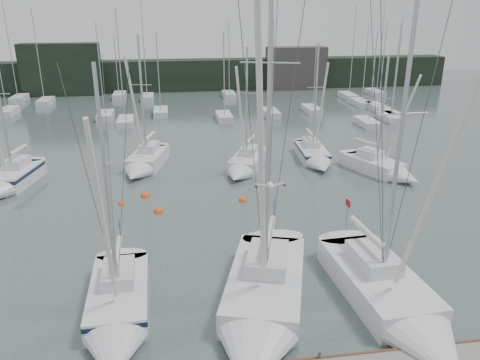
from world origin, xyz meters
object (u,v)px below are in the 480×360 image
(buoy_b, at_px, (243,201))
(sailboat_near_center, at_px, (261,313))
(buoy_d, at_px, (145,196))
(sailboat_near_right, at_px, (400,309))
(sailboat_mid_e, at_px, (386,170))
(buoy_a, at_px, (159,212))
(sailboat_mid_a, at_px, (8,182))
(sailboat_mid_d, at_px, (315,157))
(sailboat_mid_b, at_px, (143,164))
(sailboat_near_left, at_px, (117,316))
(sailboat_mid_c, at_px, (244,167))
(buoy_c, at_px, (122,204))

(buoy_b, bearing_deg, sailboat_near_center, -95.61)
(buoy_b, bearing_deg, buoy_d, 165.16)
(sailboat_near_center, bearing_deg, sailboat_near_right, 11.26)
(sailboat_mid_e, height_order, buoy_b, sailboat_mid_e)
(buoy_a, bearing_deg, sailboat_near_right, -51.39)
(buoy_d, bearing_deg, buoy_b, -14.84)
(buoy_d, bearing_deg, sailboat_near_right, -54.38)
(buoy_a, bearing_deg, sailboat_mid_a, 152.42)
(sailboat_near_center, height_order, sailboat_mid_d, sailboat_near_center)
(sailboat_mid_e, xyz_separation_m, buoy_a, (-18.78, -4.57, -0.55))
(sailboat_mid_b, bearing_deg, buoy_b, -31.53)
(sailboat_near_left, height_order, sailboat_mid_c, sailboat_near_left)
(sailboat_mid_e, distance_m, buoy_d, 19.88)
(sailboat_mid_c, xyz_separation_m, buoy_c, (-9.78, -5.36, -0.56))
(sailboat_near_center, distance_m, buoy_a, 13.91)
(sailboat_mid_b, xyz_separation_m, buoy_c, (-1.27, -7.20, -0.58))
(sailboat_mid_b, distance_m, buoy_c, 7.33)
(sailboat_near_center, distance_m, buoy_c, 16.59)
(sailboat_mid_b, height_order, buoy_b, sailboat_mid_b)
(sailboat_mid_b, distance_m, buoy_b, 10.86)
(sailboat_near_right, height_order, sailboat_mid_a, sailboat_near_right)
(sailboat_near_left, relative_size, buoy_c, 26.26)
(sailboat_mid_a, height_order, sailboat_mid_c, sailboat_mid_a)
(sailboat_near_right, relative_size, buoy_b, 26.32)
(sailboat_mid_c, height_order, buoy_a, sailboat_mid_c)
(buoy_c, bearing_deg, sailboat_near_center, -63.62)
(buoy_b, bearing_deg, sailboat_mid_b, 133.63)
(sailboat_mid_a, xyz_separation_m, sailboat_mid_e, (30.40, -1.50, -0.08))
(sailboat_mid_b, relative_size, sailboat_mid_c, 1.09)
(sailboat_near_right, relative_size, buoy_d, 22.89)
(buoy_d, bearing_deg, sailboat_mid_d, 21.37)
(buoy_b, bearing_deg, buoy_c, 175.73)
(sailboat_mid_c, xyz_separation_m, buoy_a, (-7.11, -7.13, -0.56))
(sailboat_near_left, relative_size, buoy_b, 20.82)
(sailboat_mid_a, xyz_separation_m, buoy_a, (11.62, -6.07, -0.63))
(sailboat_mid_e, bearing_deg, sailboat_near_right, -137.07)
(sailboat_mid_b, bearing_deg, sailboat_mid_d, 14.47)
(sailboat_mid_c, bearing_deg, sailboat_near_right, -55.45)
(sailboat_near_left, bearing_deg, buoy_c, 92.50)
(sailboat_mid_a, xyz_separation_m, buoy_b, (17.71, -4.95, -0.63))
(sailboat_mid_a, bearing_deg, sailboat_near_right, -29.75)
(sailboat_near_left, distance_m, buoy_a, 12.34)
(sailboat_near_right, bearing_deg, buoy_d, 121.89)
(sailboat_near_center, relative_size, buoy_d, 28.24)
(sailboat_mid_d, bearing_deg, sailboat_near_left, -122.71)
(buoy_b, xyz_separation_m, buoy_d, (-7.13, 1.89, 0.00))
(sailboat_near_right, bearing_deg, sailboat_mid_a, 135.03)
(sailboat_near_right, xyz_separation_m, sailboat_mid_d, (2.99, 22.60, -0.07))
(sailboat_near_center, height_order, sailboat_near_right, sailboat_near_center)
(sailboat_mid_d, height_order, buoy_a, sailboat_mid_d)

